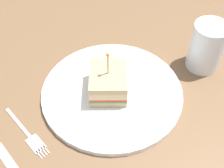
% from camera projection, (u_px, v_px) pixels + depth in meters
% --- Properties ---
extents(ground_plane, '(1.06, 1.06, 0.02)m').
position_uv_depth(ground_plane, '(112.00, 98.00, 0.62)').
color(ground_plane, brown).
extents(plate, '(0.28, 0.28, 0.01)m').
position_uv_depth(plate, '(112.00, 93.00, 0.61)').
color(plate, white).
rests_on(plate, ground_plane).
extents(sandwich_half_center, '(0.10, 0.09, 0.10)m').
position_uv_depth(sandwich_half_center, '(108.00, 82.00, 0.58)').
color(sandwich_half_center, tan).
rests_on(sandwich_half_center, plate).
extents(drink_glass, '(0.07, 0.07, 0.10)m').
position_uv_depth(drink_glass, '(206.00, 49.00, 0.63)').
color(drink_glass, beige).
rests_on(drink_glass, ground_plane).
extents(fork, '(0.09, 0.11, 0.00)m').
position_uv_depth(fork, '(30.00, 137.00, 0.54)').
color(fork, silver).
rests_on(fork, ground_plane).
extents(knife, '(0.09, 0.11, 0.00)m').
position_uv_depth(knife, '(1.00, 150.00, 0.52)').
color(knife, silver).
rests_on(knife, ground_plane).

